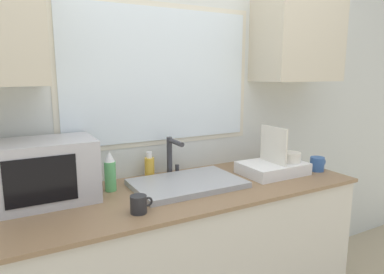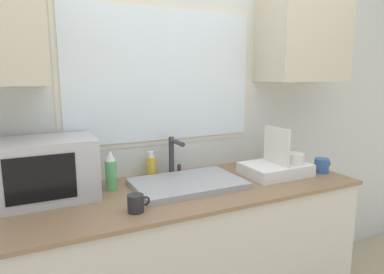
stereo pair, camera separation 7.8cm
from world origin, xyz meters
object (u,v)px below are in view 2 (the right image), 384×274
Objects in this scene: microwave at (47,169)px; spray_bottle at (111,171)px; dish_rack at (277,167)px; soap_bottle at (151,166)px; mug_near_sink at (136,203)px; faucet at (174,153)px.

microwave is 0.31m from spray_bottle.
microwave is 1.18× the size of dish_rack.
mug_near_sink is at bearing -117.04° from soap_bottle.
spray_bottle is (0.31, -0.00, -0.05)m from microwave.
microwave is 2.14× the size of spray_bottle.
spray_bottle is 1.36× the size of soap_bottle.
spray_bottle is (-0.39, -0.07, -0.04)m from faucet.
faucet is 1.11× the size of spray_bottle.
spray_bottle is at bearing 169.47° from dish_rack.
dish_rack reaches higher than faucet.
microwave is 2.91× the size of soap_bottle.
dish_rack is 1.81× the size of spray_bottle.
dish_rack reaches higher than mug_near_sink.
mug_near_sink is at bearing -130.80° from faucet.
spray_bottle is at bearing -0.10° from microwave.
microwave reaches higher than dish_rack.
spray_bottle is 0.29m from soap_bottle.
soap_bottle is (-0.13, 0.04, -0.07)m from faucet.
soap_bottle is (0.26, 0.11, -0.03)m from spray_bottle.
mug_near_sink is (-0.36, -0.42, -0.10)m from faucet.
soap_bottle is at bearing 10.93° from microwave.
dish_rack reaches higher than soap_bottle.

